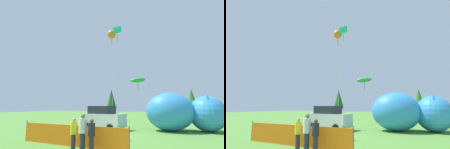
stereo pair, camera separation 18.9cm
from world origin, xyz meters
The scene contains 13 objects.
ground_plane centered at (0.00, 0.00, 0.00)m, with size 120.00×120.00×0.00m, color #548C38.
parked_car centered at (-1.71, 3.58, 1.10)m, with size 4.43×2.38×2.26m.
folding_chair centered at (1.86, -0.66, 0.56)m, with size 0.73×0.73×0.94m.
inflatable_cat centered at (5.47, 5.49, 1.62)m, with size 7.25×4.66×3.51m.
safety_fence centered at (-0.04, -3.64, 0.58)m, with size 7.29×0.19×1.28m.
spectator_in_green_shirt centered at (1.77, -4.24, 0.87)m, with size 0.35×0.35×1.60m.
spectator_in_blue_shirt centered at (1.27, -4.30, 1.01)m, with size 0.40×0.40×1.85m.
spectator_in_grey_shirt centered at (0.61, -4.16, 0.88)m, with size 0.35×0.35×1.60m.
kite_teal_diamond centered at (-0.58, 4.51, 10.27)m, with size 1.16×1.54×10.83m.
kite_green_fish centered at (0.51, 8.31, 5.37)m, with size 3.22×2.09×5.81m.
kite_orange_flower centered at (-1.47, 5.02, 10.34)m, with size 1.36×0.98×10.87m.
horizon_tree_east centered at (-15.05, 33.77, 4.31)m, with size 2.94×2.94×7.02m.
horizon_tree_mid centered at (6.07, 28.42, 3.65)m, with size 2.49×2.49×5.95m.
Camera 1 is at (6.56, -12.06, 2.22)m, focal length 28.00 mm.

